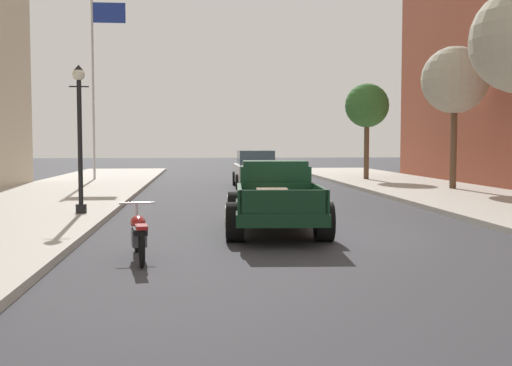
% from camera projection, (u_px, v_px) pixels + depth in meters
% --- Properties ---
extents(ground_plane, '(140.00, 140.00, 0.00)m').
position_uv_depth(ground_plane, '(300.00, 234.00, 13.61)').
color(ground_plane, '#333338').
extents(hotrod_truck_dark_green, '(2.38, 5.01, 1.58)m').
position_uv_depth(hotrod_truck_dark_green, '(275.00, 197.00, 14.14)').
color(hotrod_truck_dark_green, black).
rests_on(hotrod_truck_dark_green, ground).
extents(motorcycle_parked, '(0.62, 2.11, 0.93)m').
position_uv_depth(motorcycle_parked, '(139.00, 234.00, 10.60)').
color(motorcycle_parked, black).
rests_on(motorcycle_parked, ground).
extents(car_background_white, '(1.89, 4.31, 1.65)m').
position_uv_depth(car_background_white, '(255.00, 170.00, 27.84)').
color(car_background_white, silver).
rests_on(car_background_white, ground).
extents(street_lamp_near, '(0.50, 0.32, 3.85)m').
position_uv_depth(street_lamp_near, '(80.00, 127.00, 16.19)').
color(street_lamp_near, black).
rests_on(street_lamp_near, sidewalk_left).
extents(flagpole, '(1.74, 0.16, 9.16)m').
position_uv_depth(flagpole, '(97.00, 68.00, 31.39)').
color(flagpole, '#B2B2B7').
rests_on(flagpole, sidewalk_left).
extents(street_tree_second, '(2.67, 2.67, 5.69)m').
position_uv_depth(street_tree_second, '(455.00, 81.00, 24.96)').
color(street_tree_second, brown).
rests_on(street_tree_second, sidewalk_right).
extents(street_tree_third, '(2.22, 2.22, 4.84)m').
position_uv_depth(street_tree_third, '(367.00, 106.00, 31.58)').
color(street_tree_third, brown).
rests_on(street_tree_third, sidewalk_right).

